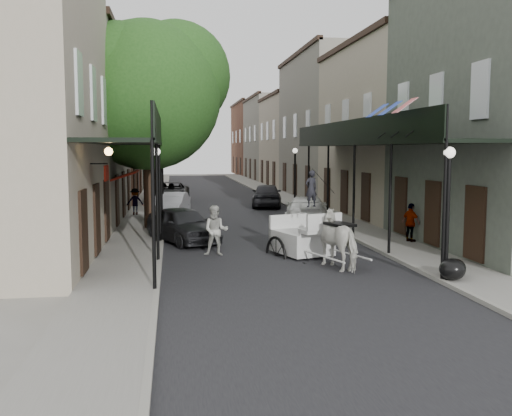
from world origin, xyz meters
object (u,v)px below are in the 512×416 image
object	(u,v)px
lamppost_right_far	(295,177)
car_left_near	(183,225)
tree_near	(156,90)
lamppost_right_near	(448,211)
tree_far	(161,120)
car_right_near	(306,211)
pedestrian_sidewalk_right	(411,222)
car_left_mid	(171,206)
car_right_far	(267,195)
horse	(342,239)
car_left_far	(171,192)
carriage	(296,221)
lamppost_left	(157,193)
pedestrian_walking	(216,231)
pedestrian_sidewalk_left	(135,202)

from	to	relation	value
lamppost_right_far	car_left_near	bearing A→B (deg)	-121.31
tree_near	lamppost_right_near	size ratio (longest dim) A/B	2.60
tree_far	car_right_near	size ratio (longest dim) A/B	1.71
pedestrian_sidewalk_right	car_left_near	distance (m)	9.10
car_left_mid	car_right_far	bearing A→B (deg)	52.81
car_left_near	horse	bearing A→B (deg)	-73.84
tree_near	horse	size ratio (longest dim) A/B	4.43
car_left_far	carriage	bearing A→B (deg)	-73.26
tree_near	lamppost_left	world-z (taller)	tree_near
pedestrian_walking	car_right_near	distance (m)	8.82
horse	car_left_mid	size ratio (longest dim) A/B	0.50
lamppost_left	pedestrian_walking	size ratio (longest dim) A/B	2.07
carriage	pedestrian_walking	xyz separation A→B (m)	(-2.89, -0.02, -0.30)
tree_far	car_right_near	world-z (taller)	tree_far
carriage	pedestrian_sidewalk_right	size ratio (longest dim) A/B	2.01
lamppost_right_near	lamppost_left	size ratio (longest dim) A/B	1.00
car_left_mid	car_right_near	xyz separation A→B (m)	(6.62, -3.66, 0.01)
car_right_far	pedestrian_walking	bearing A→B (deg)	84.24
pedestrian_sidewalk_left	car_left_near	xyz separation A→B (m)	(2.46, -9.25, -0.13)
lamppost_right_near	car_right_far	xyz separation A→B (m)	(-1.50, 21.71, -1.26)
car_left_near	car_left_mid	bearing A→B (deg)	69.39
tree_far	car_right_near	distance (m)	16.44
lamppost_left	car_left_mid	xyz separation A→B (m)	(0.50, 8.00, -1.33)
car_left_near	car_left_mid	size ratio (longest dim) A/B	0.98
car_left_far	lamppost_right_near	bearing A→B (deg)	-68.89
car_right_far	car_left_near	bearing A→B (deg)	76.88
lamppost_right_far	car_left_far	world-z (taller)	lamppost_right_far
lamppost_right_near	pedestrian_walking	bearing A→B (deg)	140.19
car_left_near	car_right_far	world-z (taller)	car_right_far
lamppost_right_near	horse	distance (m)	3.52
lamppost_right_far	car_right_far	size ratio (longest dim) A/B	0.80
lamppost_left	carriage	distance (m)	5.83
pedestrian_sidewalk_right	car_right_near	distance (m)	6.65
tree_far	car_left_mid	xyz separation A→B (m)	(0.65, -10.18, -5.12)
tree_near	carriage	size ratio (longest dim) A/B	3.14
carriage	car_left_far	distance (m)	21.38
tree_near	lamppost_right_near	distance (m)	15.39
car_left_mid	carriage	bearing A→B (deg)	-57.41
lamppost_left	car_right_far	world-z (taller)	lamppost_left
car_left_near	car_left_mid	distance (m)	7.87
lamppost_left	horse	bearing A→B (deg)	-43.68
lamppost_right_far	pedestrian_sidewalk_left	bearing A→B (deg)	-164.94
horse	car_left_far	world-z (taller)	horse
carriage	car_left_far	world-z (taller)	carriage
pedestrian_sidewalk_left	car_right_near	distance (m)	9.97
tree_near	horse	distance (m)	12.75
tree_far	pedestrian_sidewalk_left	bearing A→B (deg)	-98.56
tree_far	lamppost_right_far	xyz separation A→B (m)	(8.35, -6.18, -3.79)
car_left_far	car_right_near	bearing A→B (deg)	-59.54
carriage	car_left_near	xyz separation A→B (m)	(-4.00, 3.04, -0.46)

